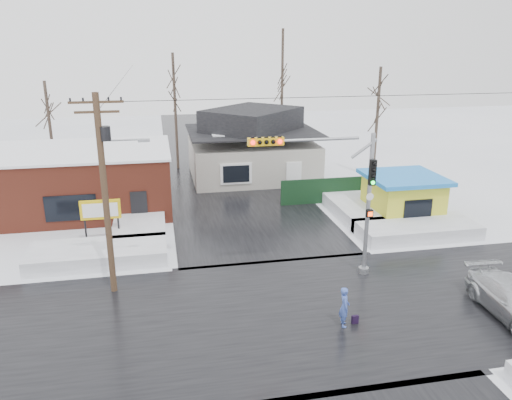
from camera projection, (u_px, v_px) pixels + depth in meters
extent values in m
plane|color=white|center=(303.00, 312.00, 21.19)|extent=(120.00, 120.00, 0.00)
cube|color=black|center=(303.00, 312.00, 21.19)|extent=(10.00, 120.00, 0.02)
cube|color=black|center=(303.00, 312.00, 21.19)|extent=(120.00, 10.00, 0.02)
cube|color=white|center=(99.00, 254.00, 25.94)|extent=(7.00, 3.00, 0.80)
cube|color=white|center=(417.00, 230.00, 29.27)|extent=(7.00, 3.00, 0.80)
cube|color=white|center=(140.00, 219.00, 30.98)|extent=(3.00, 8.00, 0.80)
cube|color=white|center=(353.00, 205.00, 33.57)|extent=(3.00, 8.00, 0.80)
cylinder|color=gray|center=(368.00, 206.00, 23.66)|extent=(0.20, 0.20, 7.00)
cylinder|color=gray|center=(363.00, 270.00, 24.69)|extent=(0.50, 0.50, 0.30)
cylinder|color=gray|center=(310.00, 140.00, 22.09)|extent=(4.60, 0.14, 0.14)
cube|color=gold|center=(266.00, 141.00, 21.72)|extent=(1.60, 0.28, 0.35)
sphere|color=#FF0C0C|center=(253.00, 143.00, 21.46)|extent=(0.20, 0.20, 0.20)
sphere|color=#FF0C0C|center=(280.00, 142.00, 21.68)|extent=(0.20, 0.20, 0.20)
cube|color=black|center=(372.00, 172.00, 22.95)|extent=(0.30, 0.22, 1.20)
sphere|color=#0CE533|center=(373.00, 183.00, 22.96)|extent=(0.18, 0.18, 0.18)
cube|color=black|center=(369.00, 213.00, 23.57)|extent=(0.30, 0.20, 0.35)
cylinder|color=#382619|center=(105.00, 198.00, 21.60)|extent=(0.28, 0.28, 9.00)
cube|color=#382619|center=(96.00, 102.00, 20.34)|extent=(2.20, 0.10, 0.10)
cube|color=#382619|center=(97.00, 112.00, 20.46)|extent=(1.80, 0.10, 0.10)
cylinder|color=black|center=(105.00, 133.00, 20.79)|extent=(0.44, 0.44, 0.60)
cylinder|color=gray|center=(122.00, 140.00, 21.00)|extent=(1.80, 0.08, 0.08)
cube|color=gray|center=(144.00, 140.00, 21.18)|extent=(0.50, 0.22, 0.12)
cube|color=maroon|center=(79.00, 181.00, 33.48)|extent=(12.00, 8.00, 4.00)
cube|color=white|center=(76.00, 151.00, 32.85)|extent=(12.20, 8.20, 0.15)
cube|color=black|center=(71.00, 208.00, 29.91)|extent=(3.00, 0.08, 1.60)
cube|color=black|center=(139.00, 208.00, 30.74)|extent=(1.00, 0.08, 2.20)
cylinder|color=black|center=(86.00, 229.00, 27.95)|extent=(0.10, 0.10, 1.80)
cylinder|color=black|center=(119.00, 227.00, 28.29)|extent=(0.10, 0.10, 1.80)
cube|color=gold|center=(100.00, 210.00, 27.78)|extent=(2.20, 0.18, 1.10)
cube|color=white|center=(100.00, 210.00, 27.68)|extent=(1.90, 0.02, 0.80)
cube|color=#AAA49A|center=(252.00, 159.00, 41.64)|extent=(10.00, 8.00, 3.00)
cube|color=black|center=(252.00, 131.00, 40.90)|extent=(10.40, 8.40, 0.12)
pyramid|color=black|center=(252.00, 119.00, 40.61)|extent=(9.00, 7.00, 1.80)
cube|color=maroon|center=(287.00, 116.00, 42.12)|extent=(0.70, 0.70, 1.40)
cube|color=white|center=(236.00, 174.00, 37.52)|extent=(2.40, 0.12, 1.60)
cube|color=gold|center=(402.00, 199.00, 31.89)|extent=(4.00, 4.00, 2.60)
cube|color=blue|center=(404.00, 177.00, 31.44)|extent=(4.60, 4.60, 0.25)
cube|color=black|center=(418.00, 209.00, 29.99)|extent=(1.80, 0.06, 1.20)
cube|color=black|center=(336.00, 190.00, 35.19)|extent=(8.00, 0.12, 1.80)
cylinder|color=#332821|center=(175.00, 113.00, 43.19)|extent=(0.24, 0.24, 10.00)
cylinder|color=#332821|center=(282.00, 96.00, 46.60)|extent=(0.24, 0.24, 12.00)
cylinder|color=#332821|center=(377.00, 123.00, 40.70)|extent=(0.24, 0.24, 9.00)
cylinder|color=#332821|center=(51.00, 132.00, 39.78)|extent=(0.24, 0.24, 8.00)
imported|color=#3E58AF|center=(344.00, 307.00, 19.92)|extent=(0.52, 0.68, 1.69)
cube|color=black|center=(355.00, 320.00, 20.26)|extent=(0.29, 0.14, 0.35)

